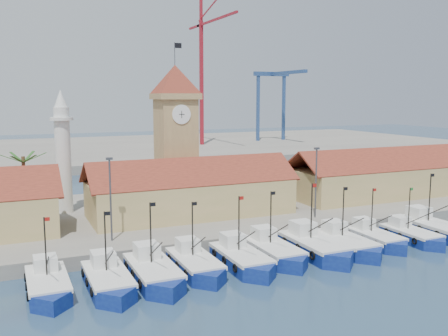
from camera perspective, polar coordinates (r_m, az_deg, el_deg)
name	(u,v)px	position (r m, az deg, el deg)	size (l,w,h in m)	color
ground	(263,274)	(49.01, 4.48, -11.99)	(400.00, 400.00, 0.00)	navy
quay	(181,213)	(69.97, -4.89, -5.19)	(140.00, 32.00, 1.50)	gray
terminal	(87,151)	(152.88, -15.43, 1.90)	(240.00, 80.00, 2.00)	gray
boat_0	(48,287)	(46.44, -19.45, -12.66)	(3.38, 9.26, 7.01)	navy
boat_1	(109,282)	(45.94, -13.05, -12.59)	(3.51, 9.63, 7.29)	navy
boat_2	(154,274)	(46.96, -7.98, -11.92)	(3.72, 10.20, 7.72)	navy
boat_3	(196,266)	(48.93, -3.23, -11.08)	(3.49, 9.55, 7.23)	navy
boat_4	(243,260)	(50.29, 2.15, -10.50)	(3.61, 9.90, 7.49)	navy
boat_5	(275,252)	(52.91, 5.80, -9.59)	(3.61, 9.90, 7.49)	navy
boat_6	(316,248)	(54.73, 10.45, -9.00)	(3.92, 10.73, 8.12)	navy
boat_7	(347,245)	(56.91, 13.90, -8.51)	(3.60, 9.86, 7.46)	navy
boat_8	(376,239)	(60.24, 16.96, -7.76)	(3.29, 9.02, 6.83)	navy
boat_9	(413,236)	(62.81, 20.77, -7.30)	(3.23, 8.84, 6.69)	navy
boat_10	(434,229)	(66.40, 22.88, -6.47)	(3.86, 10.59, 8.01)	navy
hall_center	(191,196)	(65.59, -3.79, -3.18)	(27.04, 10.13, 7.61)	tan
hall_right	(383,180)	(82.04, 17.71, -1.27)	(31.20, 10.13, 7.61)	tan
clock_tower	(176,132)	(70.16, -5.53, 4.11)	(5.80, 5.80, 22.70)	tan
minaret	(63,151)	(69.18, -17.93, 1.84)	(3.00, 3.00, 16.30)	silver
palm_tree	(24,182)	(67.33, -21.85, -1.51)	(5.60, 5.03, 8.39)	brown
lamp_posts	(218,187)	(58.00, -0.64, -2.16)	(80.70, 0.25, 9.03)	#3F3F44
crane_red_right	(203,63)	(154.75, -2.36, 11.88)	(1.00, 35.65, 44.52)	maroon
gantry	(276,87)	(169.40, 5.98, 9.18)	(13.00, 22.00, 23.20)	navy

